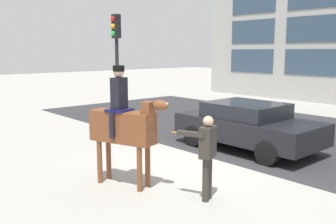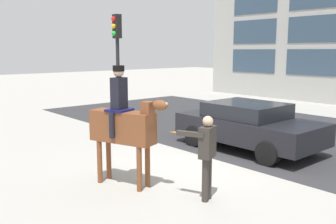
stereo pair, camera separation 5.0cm
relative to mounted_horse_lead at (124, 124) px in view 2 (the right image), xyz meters
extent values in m
plane|color=#9E9B93|center=(-0.01, 2.37, -1.33)|extent=(80.00, 80.00, 0.00)
cube|color=#2D2D30|center=(-0.01, 7.12, -1.32)|extent=(22.44, 8.50, 0.01)
cube|color=#33475B|center=(-7.91, 15.20, 0.87)|extent=(3.16, 0.02, 1.44)
cube|color=#33475B|center=(-3.96, 15.20, 0.87)|extent=(3.16, 0.02, 1.44)
cube|color=#33475B|center=(-7.91, 15.20, 2.67)|extent=(3.16, 0.02, 1.44)
cube|color=#33475B|center=(-3.96, 15.20, 2.67)|extent=(3.16, 0.02, 1.44)
cube|color=#33475B|center=(-7.91, 15.20, 4.46)|extent=(3.16, 0.02, 1.44)
cube|color=brown|center=(-0.03, -0.01, -0.06)|extent=(1.50, 0.88, 0.65)
cylinder|color=brown|center=(0.41, 0.30, -0.86)|extent=(0.11, 0.11, 0.94)
cylinder|color=brown|center=(0.51, 0.01, -0.86)|extent=(0.11, 0.11, 0.94)
cylinder|color=brown|center=(-0.57, -0.03, -0.86)|extent=(0.11, 0.11, 0.94)
cylinder|color=brown|center=(-0.47, -0.32, -0.86)|extent=(0.11, 0.11, 0.94)
cube|color=brown|center=(0.57, 0.20, 0.27)|extent=(0.27, 0.29, 0.47)
cube|color=#382314|center=(0.45, 0.16, 0.29)|extent=(0.06, 0.09, 0.43)
ellipsoid|color=brown|center=(0.84, 0.29, 0.46)|extent=(0.39, 0.30, 0.21)
cube|color=silver|center=(0.94, 0.32, 0.48)|extent=(0.13, 0.09, 0.08)
cylinder|color=#382314|center=(-0.75, -0.26, -0.17)|extent=(0.09, 0.09, 0.55)
cube|color=#14144C|center=(-0.10, -0.03, 0.29)|extent=(0.56, 0.59, 0.05)
cube|color=black|center=(-0.10, -0.03, 0.64)|extent=(0.31, 0.37, 0.65)
sphere|color=#D1A889|center=(-0.10, -0.03, 1.08)|extent=(0.22, 0.22, 0.22)
cylinder|color=black|center=(-0.10, -0.03, 1.15)|extent=(0.24, 0.24, 0.12)
cylinder|color=black|center=(-0.19, 0.22, 0.00)|extent=(0.11, 0.11, 0.52)
cylinder|color=black|center=(-0.01, -0.29, 0.00)|extent=(0.11, 0.11, 0.52)
cylinder|color=#332D28|center=(1.76, 0.64, -0.90)|extent=(0.13, 0.13, 0.85)
cylinder|color=#332D28|center=(1.69, 0.78, -0.90)|extent=(0.13, 0.13, 0.85)
cube|color=#332D28|center=(1.72, 0.71, -0.18)|extent=(0.36, 0.45, 0.60)
sphere|color=#D1A889|center=(1.72, 0.71, 0.21)|extent=(0.20, 0.20, 0.20)
cube|color=#332D28|center=(1.54, 0.44, -0.02)|extent=(0.54, 0.29, 0.09)
cone|color=orange|center=(1.22, 0.31, -0.02)|extent=(0.18, 0.11, 0.04)
cube|color=black|center=(-0.05, 4.38, -0.70)|extent=(4.14, 1.99, 0.62)
cube|color=black|center=(-0.15, 4.38, -0.18)|extent=(2.07, 1.75, 0.43)
cylinder|color=black|center=(1.23, 3.46, -1.01)|extent=(0.63, 0.24, 0.63)
cylinder|color=black|center=(1.23, 5.30, -1.01)|extent=(0.63, 0.24, 0.63)
cylinder|color=black|center=(-1.33, 3.46, -1.01)|extent=(0.63, 0.24, 0.63)
cylinder|color=black|center=(-1.33, 5.30, -1.01)|extent=(0.63, 0.24, 0.63)
cylinder|color=black|center=(-3.43, 2.16, 0.28)|extent=(0.11, 0.11, 3.21)
cube|color=black|center=(-3.43, 2.16, 2.24)|extent=(0.24, 0.19, 0.72)
sphere|color=red|center=(-3.43, 2.04, 2.46)|extent=(0.15, 0.15, 0.15)
sphere|color=orange|center=(-3.43, 2.04, 2.24)|extent=(0.15, 0.15, 0.15)
sphere|color=green|center=(-3.43, 2.04, 2.03)|extent=(0.15, 0.15, 0.15)
camera|label=1|loc=(6.35, -4.38, 1.51)|focal=40.00mm
camera|label=2|loc=(6.39, -4.35, 1.51)|focal=40.00mm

